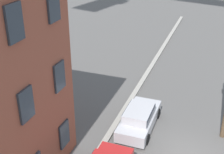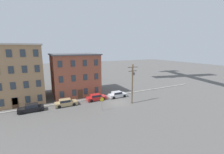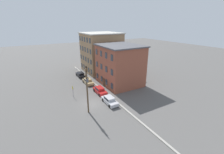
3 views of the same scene
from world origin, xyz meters
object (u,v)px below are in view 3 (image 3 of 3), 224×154
at_px(caution_sign, 73,89).
at_px(utility_pole, 87,89).
at_px(car_red, 100,90).
at_px(car_silver, 110,100).
at_px(car_black, 81,74).
at_px(car_tan, 88,81).

height_order(caution_sign, utility_pole, utility_pole).
height_order(car_red, car_silver, same).
relative_size(car_black, caution_sign, 1.59).
distance_m(car_black, caution_sign, 13.29).
height_order(car_black, caution_sign, caution_sign).
relative_size(car_silver, caution_sign, 1.59).
bearing_deg(car_silver, car_red, 176.72).
bearing_deg(car_silver, car_black, -179.95).
relative_size(car_red, car_silver, 1.00).
bearing_deg(utility_pole, caution_sign, -174.21).
height_order(car_red, utility_pole, utility_pole).
bearing_deg(car_tan, car_silver, 0.25).
bearing_deg(caution_sign, utility_pole, 5.79).
bearing_deg(car_black, car_red, 1.42).
bearing_deg(car_red, caution_sign, -100.08).
xyz_separation_m(car_red, utility_pole, (6.28, -5.26, 4.00)).
bearing_deg(car_black, utility_pole, -14.35).
bearing_deg(car_red, car_black, -178.58).
bearing_deg(caution_sign, car_tan, 135.37).
xyz_separation_m(car_tan, car_silver, (12.13, 0.05, 0.00)).
distance_m(car_tan, caution_sign, 8.12).
xyz_separation_m(car_black, car_red, (13.02, 0.32, 0.00)).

